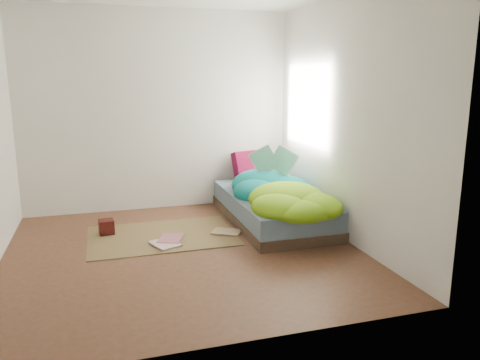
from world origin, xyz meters
name	(u,v)px	position (x,y,z in m)	size (l,w,h in m)	color
ground	(184,252)	(0.00, 0.00, 0.00)	(3.50, 3.50, 0.00)	#492E1C
room_walls	(181,89)	(0.01, 0.01, 1.63)	(3.54, 3.54, 2.62)	silver
bed	(272,208)	(1.22, 0.72, 0.17)	(1.00, 2.00, 0.34)	#31281B
duvet	(279,185)	(1.22, 0.50, 0.51)	(0.96, 1.84, 0.34)	#076D74
rug	(162,236)	(-0.15, 0.55, 0.01)	(1.60, 1.10, 0.01)	brown
pillow_floral	(260,176)	(1.34, 1.52, 0.40)	(0.58, 0.36, 0.13)	beige
pillow_magenta	(247,166)	(1.18, 1.59, 0.54)	(0.40, 0.12, 0.40)	#4E0519
open_book	(274,153)	(1.29, 0.87, 0.83)	(0.49, 0.11, 0.30)	#368E2E
wooden_box	(106,227)	(-0.74, 0.79, 0.09)	(0.16, 0.16, 0.16)	#3B0D0D
floor_book_a	(155,247)	(-0.27, 0.18, 0.02)	(0.24, 0.32, 0.02)	white
floor_book_b	(159,239)	(-0.20, 0.40, 0.03)	(0.24, 0.32, 0.03)	#BA6B7F
floor_book_c	(224,235)	(0.50, 0.32, 0.02)	(0.23, 0.31, 0.02)	tan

